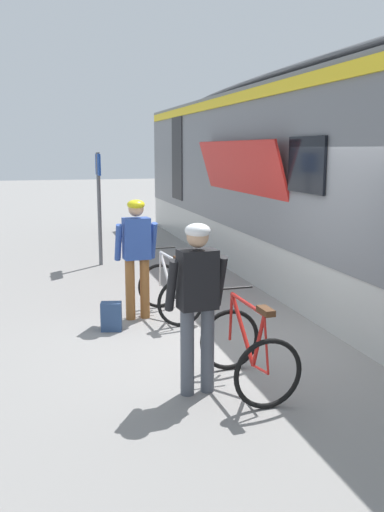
{
  "coord_description": "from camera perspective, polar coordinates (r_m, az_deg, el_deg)",
  "views": [
    {
      "loc": [
        -2.51,
        -6.56,
        2.48
      ],
      "look_at": [
        -0.53,
        0.59,
        1.05
      ],
      "focal_mm": 39.27,
      "sensor_mm": 36.0,
      "label": 1
    }
  ],
  "objects": [
    {
      "name": "ground_plane",
      "position": [
        7.45,
        5.24,
        -8.59
      ],
      "size": [
        80.0,
        80.0,
        0.0
      ],
      "primitive_type": "plane",
      "color": "gray"
    },
    {
      "name": "train_car",
      "position": [
        9.45,
        18.49,
        7.23
      ],
      "size": [
        3.28,
        20.68,
        3.88
      ],
      "color": "slate",
      "rests_on": "ground"
    },
    {
      "name": "cyclist_near_in_dark",
      "position": [
        5.6,
        0.56,
        -3.84
      ],
      "size": [
        0.63,
        0.34,
        1.76
      ],
      "color": "#4C515B",
      "rests_on": "ground"
    },
    {
      "name": "cyclist_far_in_blue",
      "position": [
        8.15,
        -5.66,
        0.77
      ],
      "size": [
        0.63,
        0.34,
        1.76
      ],
      "color": "#935B2D",
      "rests_on": "ground"
    },
    {
      "name": "bicycle_near_red",
      "position": [
        5.93,
        5.7,
        -9.64
      ],
      "size": [
        0.74,
        1.09,
        0.99
      ],
      "color": "black",
      "rests_on": "ground"
    },
    {
      "name": "bicycle_far_white",
      "position": [
        8.34,
        -2.24,
        -3.53
      ],
      "size": [
        0.8,
        1.13,
        0.99
      ],
      "color": "black",
      "rests_on": "ground"
    },
    {
      "name": "backpack_on_platform",
      "position": [
        7.84,
        -8.22,
        -6.11
      ],
      "size": [
        0.31,
        0.24,
        0.4
      ],
      "primitive_type": "cube",
      "rotation": [
        0.0,
        0.0,
        -0.22
      ],
      "color": "navy",
      "rests_on": "ground"
    },
    {
      "name": "platform_sign_post",
      "position": [
        12.07,
        -9.48,
        6.68
      ],
      "size": [
        0.08,
        0.7,
        2.4
      ],
      "color": "#595B60",
      "rests_on": "ground"
    }
  ]
}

